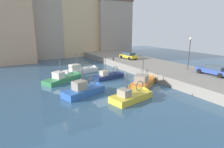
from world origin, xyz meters
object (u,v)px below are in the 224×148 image
at_px(fishing_boat_orange, 144,84).
at_px(parked_car_yellow, 129,55).
at_px(mooring_bollard_mid, 113,59).
at_px(fishing_boat_white, 83,72).
at_px(quay_streetlamp, 190,48).
at_px(fishing_boat_yellow, 134,98).
at_px(fishing_boat_blue, 86,93).
at_px(parked_car_blue, 214,70).
at_px(fishing_boat_navy, 110,77).
at_px(fishing_boat_green, 65,80).

height_order(fishing_boat_orange, parked_car_yellow, fishing_boat_orange).
bearing_deg(mooring_bollard_mid, fishing_boat_orange, -101.67).
bearing_deg(fishing_boat_white, quay_streetlamp, -40.56).
xyz_separation_m(fishing_boat_yellow, fishing_boat_blue, (-3.80, 4.04, 0.05)).
distance_m(fishing_boat_orange, fishing_boat_blue, 7.95).
bearing_deg(parked_car_blue, parked_car_yellow, 98.48).
distance_m(fishing_boat_white, parked_car_blue, 19.82).
bearing_deg(fishing_boat_navy, quay_streetlamp, -27.53).
bearing_deg(quay_streetlamp, fishing_boat_green, 155.91).
distance_m(parked_car_blue, quay_streetlamp, 4.64).
height_order(fishing_boat_blue, quay_streetlamp, quay_streetlamp).
bearing_deg(fishing_boat_yellow, parked_car_blue, -2.59).
relative_size(fishing_boat_navy, mooring_bollard_mid, 10.21).
xyz_separation_m(parked_car_yellow, parked_car_blue, (2.47, -16.57, -0.02)).
height_order(fishing_boat_orange, parked_car_blue, fishing_boat_orange).
relative_size(parked_car_yellow, parked_car_blue, 0.91).
xyz_separation_m(fishing_boat_blue, quay_streetlamp, (16.21, -0.78, 4.31)).
bearing_deg(mooring_bollard_mid, fishing_boat_green, -154.28).
bearing_deg(fishing_boat_blue, parked_car_yellow, 40.24).
relative_size(fishing_boat_green, quay_streetlamp, 1.39).
bearing_deg(fishing_boat_white, mooring_bollard_mid, 15.32).
xyz_separation_m(parked_car_blue, quay_streetlamp, (-0.39, 3.84, 2.58)).
height_order(fishing_boat_blue, fishing_boat_green, fishing_boat_green).
distance_m(fishing_boat_white, fishing_boat_orange, 11.68).
bearing_deg(fishing_boat_white, parked_car_yellow, 9.74).
relative_size(parked_car_blue, quay_streetlamp, 0.90).
height_order(fishing_boat_yellow, quay_streetlamp, quay_streetlamp).
bearing_deg(fishing_boat_yellow, fishing_boat_green, 112.07).
bearing_deg(fishing_boat_blue, fishing_boat_white, 71.10).
height_order(fishing_boat_yellow, fishing_boat_white, fishing_boat_white).
bearing_deg(parked_car_blue, fishing_boat_navy, 139.37).
bearing_deg(fishing_boat_blue, quay_streetlamp, -2.76).
bearing_deg(fishing_boat_green, parked_car_blue, -33.45).
xyz_separation_m(fishing_boat_orange, parked_car_yellow, (6.20, 12.62, 1.74)).
distance_m(fishing_boat_navy, mooring_bollard_mid, 8.92).
height_order(fishing_boat_orange, fishing_boat_green, fishing_boat_orange).
relative_size(fishing_boat_orange, fishing_boat_green, 0.93).
xyz_separation_m(fishing_boat_white, fishing_boat_orange, (4.46, -10.79, 0.02)).
distance_m(fishing_boat_navy, fishing_boat_yellow, 8.91).
height_order(fishing_boat_navy, fishing_boat_white, fishing_boat_white).
bearing_deg(fishing_boat_yellow, fishing_boat_blue, 133.27).
distance_m(fishing_boat_blue, fishing_boat_green, 6.74).
bearing_deg(parked_car_blue, fishing_boat_green, 146.55).
height_order(parked_car_blue, quay_streetlamp, quay_streetlamp).
distance_m(fishing_boat_orange, parked_car_yellow, 14.17).
distance_m(fishing_boat_navy, quay_streetlamp, 12.52).
height_order(fishing_boat_navy, fishing_boat_orange, fishing_boat_orange).
height_order(fishing_boat_white, quay_streetlamp, quay_streetlamp).
relative_size(fishing_boat_green, parked_car_blue, 1.54).
height_order(fishing_boat_navy, parked_car_blue, fishing_boat_navy).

